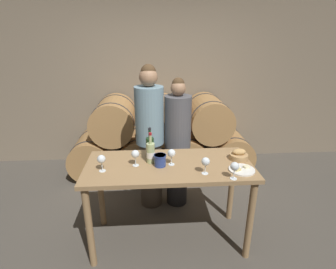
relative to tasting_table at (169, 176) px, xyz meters
name	(u,v)px	position (x,y,z in m)	size (l,w,h in m)	color
ground_plane	(169,238)	(0.00, 0.00, -0.76)	(10.00, 10.00, 0.00)	#4C473F
stone_wall_back	(160,65)	(0.00, 2.09, 0.84)	(10.00, 0.12, 3.20)	#7F705B
barrel_stack	(162,138)	(0.00, 1.56, -0.21)	(2.76, 0.83, 1.19)	#A87A47
tasting_table	(169,176)	(0.00, 0.00, 0.00)	(1.59, 0.71, 0.89)	#99754C
person_left	(150,138)	(-0.18, 0.66, 0.14)	(0.33, 0.33, 1.75)	#4C4238
person_right	(177,144)	(0.15, 0.66, 0.06)	(0.31, 0.31, 1.60)	#232326
wine_bottle_red	(150,147)	(-0.18, 0.19, 0.23)	(0.08, 0.08, 0.31)	#193819
wine_bottle_white	(151,153)	(-0.17, 0.05, 0.23)	(0.08, 0.08, 0.31)	#ADBC7F
blue_crock	(160,160)	(-0.09, -0.03, 0.19)	(0.12, 0.12, 0.11)	navy
bread_basket	(239,155)	(0.70, 0.06, 0.17)	(0.18, 0.18, 0.11)	tan
cheese_plate	(242,170)	(0.65, -0.17, 0.13)	(0.24, 0.24, 0.04)	white
wine_glass_far_left	(101,159)	(-0.61, -0.09, 0.24)	(0.07, 0.07, 0.16)	white
wine_glass_left	(135,154)	(-0.31, -0.01, 0.24)	(0.07, 0.07, 0.16)	white
wine_glass_center	(172,153)	(0.02, -0.01, 0.24)	(0.07, 0.07, 0.16)	white
wine_glass_right	(206,162)	(0.31, -0.20, 0.24)	(0.07, 0.07, 0.16)	white
wine_glass_far_right	(235,167)	(0.53, -0.31, 0.24)	(0.07, 0.07, 0.16)	white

